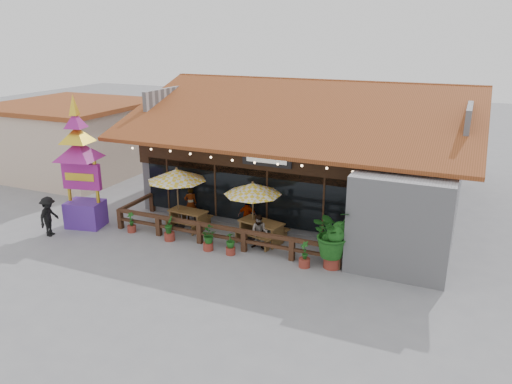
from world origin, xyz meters
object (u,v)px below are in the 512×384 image
at_px(umbrella_left, 177,175).
at_px(umbrella_right, 253,189).
at_px(tropical_plant, 334,234).
at_px(pedestrian, 49,216).
at_px(picnic_table_left, 188,216).
at_px(thai_sign_tower, 79,154).
at_px(picnic_table_right, 261,228).

xyz_separation_m(umbrella_left, umbrella_right, (3.57, 0.05, -0.18)).
bearing_deg(tropical_plant, pedestrian, -170.99).
distance_m(picnic_table_left, tropical_plant, 7.03).
relative_size(picnic_table_left, thai_sign_tower, 0.29).
bearing_deg(thai_sign_tower, picnic_table_left, 21.30).
bearing_deg(thai_sign_tower, umbrella_right, 12.23).
distance_m(umbrella_left, umbrella_right, 3.57).
bearing_deg(umbrella_right, pedestrian, -159.22).
bearing_deg(picnic_table_right, pedestrian, -160.40).
xyz_separation_m(umbrella_right, picnic_table_right, (0.40, -0.05, -1.62)).
height_order(picnic_table_left, thai_sign_tower, thai_sign_tower).
xyz_separation_m(picnic_table_right, pedestrian, (-8.47, -3.02, 0.27)).
height_order(umbrella_left, thai_sign_tower, thai_sign_tower).
bearing_deg(umbrella_left, tropical_plant, -8.91).
distance_m(picnic_table_right, tropical_plant, 3.59).
xyz_separation_m(umbrella_right, tropical_plant, (3.72, -1.19, -0.88)).
height_order(picnic_table_left, tropical_plant, tropical_plant).
bearing_deg(tropical_plant, thai_sign_tower, -177.86).
bearing_deg(tropical_plant, umbrella_right, 162.28).
distance_m(picnic_table_left, pedestrian, 5.84).
height_order(picnic_table_right, tropical_plant, tropical_plant).
distance_m(thai_sign_tower, pedestrian, 2.92).
bearing_deg(pedestrian, picnic_table_left, -68.65).
relative_size(picnic_table_right, thai_sign_tower, 0.34).
height_order(umbrella_left, picnic_table_left, umbrella_left).
bearing_deg(umbrella_left, umbrella_right, 0.75).
bearing_deg(picnic_table_right, umbrella_left, -179.98).
bearing_deg(umbrella_right, tropical_plant, -17.72).
xyz_separation_m(umbrella_left, thai_sign_tower, (-3.84, -1.56, 0.91)).
height_order(picnic_table_right, pedestrian, pedestrian).
relative_size(picnic_table_left, picnic_table_right, 0.84).
height_order(umbrella_right, pedestrian, umbrella_right).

